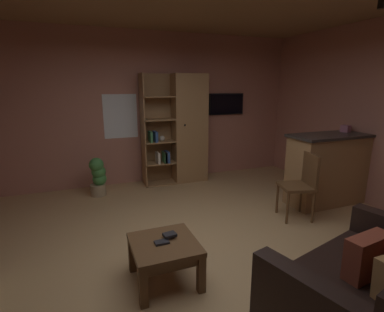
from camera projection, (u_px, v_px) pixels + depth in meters
floor at (205, 259)px, 3.20m from camera, size 5.97×5.73×0.02m
wall_back at (144, 109)px, 5.50m from camera, size 6.09×0.06×2.78m
window_pane_back at (120, 116)px, 5.34m from camera, size 0.60×0.01×0.79m
bookshelf_cabinet at (185, 130)px, 5.59m from camera, size 1.22×0.41×2.03m
kitchen_bar_counter at (334, 168)px, 4.64m from camera, size 1.55×0.57×1.10m
tissue_box at (346, 129)px, 4.66m from camera, size 0.15×0.15×0.11m
leather_couch at (375, 293)px, 2.21m from camera, size 1.74×1.29×0.84m
coffee_table at (164, 250)px, 2.76m from camera, size 0.60×0.61×0.40m
table_book_0 at (162, 242)px, 2.72m from camera, size 0.14×0.09×0.02m
table_book_1 at (170, 235)px, 2.81m from camera, size 0.13×0.11×0.03m
dining_chair at (302, 182)px, 4.06m from camera, size 0.52×0.52×0.92m
potted_floor_plant at (98, 176)px, 4.94m from camera, size 0.28×0.28×0.66m
wall_mounted_tv at (226, 104)px, 6.02m from camera, size 0.76×0.06×0.43m
track_light_spot_2 at (381, 4)px, 3.29m from camera, size 0.07×0.07×0.09m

